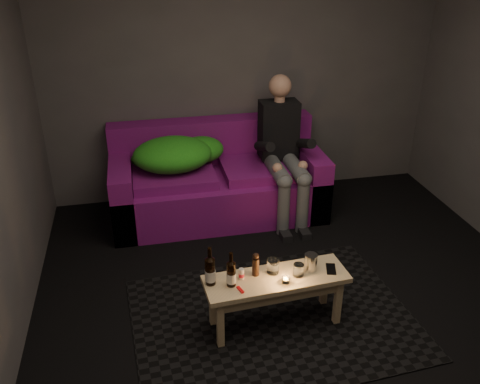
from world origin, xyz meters
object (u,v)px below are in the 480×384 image
at_px(sofa, 217,182).
at_px(beer_bottle_b, 231,273).
at_px(steel_cup, 311,262).
at_px(beer_bottle_a, 210,271).
at_px(coffee_table, 276,285).
at_px(person, 283,147).

xyz_separation_m(sofa, beer_bottle_b, (-0.20, -1.79, 0.19)).
height_order(sofa, steel_cup, sofa).
bearing_deg(beer_bottle_a, beer_bottle_b, -18.99).
bearing_deg(steel_cup, beer_bottle_b, -174.39).
xyz_separation_m(sofa, beer_bottle_a, (-0.34, -1.74, 0.20)).
bearing_deg(beer_bottle_a, coffee_table, -2.65).
bearing_deg(coffee_table, beer_bottle_a, 177.35).
xyz_separation_m(sofa, coffee_table, (0.12, -1.76, 0.02)).
bearing_deg(steel_cup, coffee_table, -172.92).
xyz_separation_m(coffee_table, steel_cup, (0.26, 0.03, 0.14)).
bearing_deg(person, steel_cup, -98.87).
bearing_deg(steel_cup, beer_bottle_a, -179.14).
bearing_deg(sofa, beer_bottle_a, -101.00).
xyz_separation_m(beer_bottle_a, beer_bottle_b, (0.13, -0.05, -0.01)).
relative_size(sofa, steel_cup, 16.23).
relative_size(beer_bottle_a, steel_cup, 2.26).
relative_size(sofa, beer_bottle_a, 7.17).
bearing_deg(beer_bottle_a, steel_cup, 0.86).
xyz_separation_m(person, steel_cup, (-0.24, -1.56, -0.23)).
relative_size(beer_bottle_b, steel_cup, 2.04).
distance_m(beer_bottle_a, steel_cup, 0.72).
relative_size(coffee_table, beer_bottle_b, 3.98).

